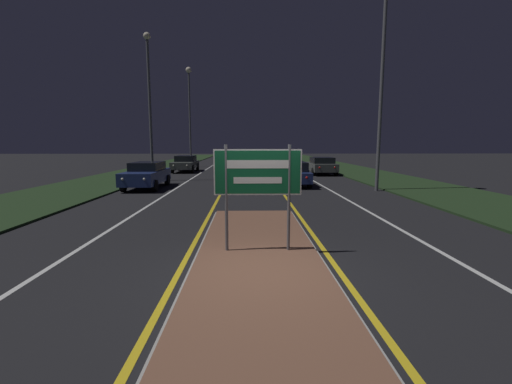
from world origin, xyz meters
TOP-DOWN VIEW (x-y plane):
  - ground_plane at (0.00, 0.00)m, footprint 160.00×160.00m
  - median_island at (0.00, 1.18)m, footprint 2.73×9.20m
  - verge_left at (-9.50, 20.00)m, footprint 5.00×100.00m
  - verge_right at (9.50, 20.00)m, footprint 5.00×100.00m
  - centre_line_yellow_left at (-1.56, 25.00)m, footprint 0.12×70.00m
  - centre_line_yellow_right at (1.56, 25.00)m, footprint 0.12×70.00m
  - lane_line_white_left at (-4.20, 25.00)m, footprint 0.12×70.00m
  - lane_line_white_right at (4.20, 25.00)m, footprint 0.12×70.00m
  - edge_line_white_left at (-7.20, 25.00)m, footprint 0.10×70.00m
  - edge_line_white_right at (7.20, 25.00)m, footprint 0.10×70.00m
  - highway_sign at (0.00, 1.18)m, footprint 1.91×0.07m
  - streetlight_left_near at (-6.58, 16.79)m, footprint 0.46×0.46m
  - streetlight_left_far at (-6.29, 30.75)m, footprint 0.59×0.59m
  - streetlight_right_near at (6.58, 11.46)m, footprint 0.61×0.61m
  - car_receding_0 at (2.38, 13.86)m, footprint 1.95×4.24m
  - car_receding_1 at (5.75, 21.25)m, footprint 1.99×4.18m
  - car_approaching_0 at (-5.85, 12.96)m, footprint 1.86×4.51m
  - car_approaching_1 at (-5.73, 24.32)m, footprint 1.93×4.78m
  - car_approaching_2 at (-2.89, 33.92)m, footprint 1.95×4.79m

SIDE VIEW (x-z plane):
  - ground_plane at x=0.00m, z-range 0.00..0.00m
  - centre_line_yellow_left at x=-1.56m, z-range 0.00..0.01m
  - centre_line_yellow_right at x=1.56m, z-range 0.00..0.01m
  - lane_line_white_left at x=-4.20m, z-range 0.00..0.01m
  - lane_line_white_right at x=4.20m, z-range 0.00..0.01m
  - edge_line_white_left at x=-7.20m, z-range 0.00..0.01m
  - edge_line_white_right at x=7.20m, z-range 0.00..0.01m
  - verge_left at x=-9.50m, z-range 0.00..0.08m
  - verge_right at x=9.50m, z-range 0.00..0.08m
  - median_island at x=0.00m, z-range -0.01..0.09m
  - car_receding_1 at x=5.75m, z-range 0.04..1.43m
  - car_receding_0 at x=2.38m, z-range 0.03..1.44m
  - car_approaching_1 at x=-5.73m, z-range 0.05..1.46m
  - car_approaching_0 at x=-5.85m, z-range 0.04..1.48m
  - car_approaching_2 at x=-2.89m, z-range 0.04..1.51m
  - highway_sign at x=0.00m, z-range 0.57..2.92m
  - streetlight_left_near at x=-6.58m, z-range 0.96..10.43m
  - streetlight_left_far at x=-6.29m, z-range 1.78..12.13m
  - streetlight_right_near at x=6.58m, z-range 1.95..12.89m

